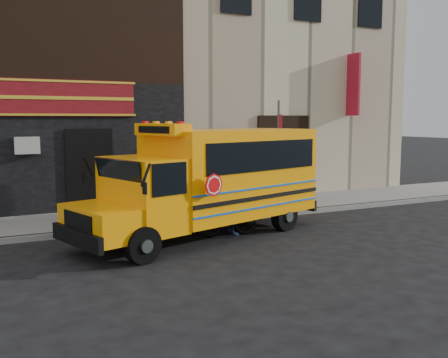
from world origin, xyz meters
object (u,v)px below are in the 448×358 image
school_bus (213,178)px  bicycle (228,218)px  sign_pole (278,152)px  cyclist (232,200)px

school_bus → bicycle: size_ratio=4.68×
sign_pole → cyclist: (-2.86, -2.36, -1.04)m
bicycle → cyclist: cyclist is taller
sign_pole → bicycle: bearing=-142.1°
sign_pole → cyclist: sign_pole is taller
sign_pole → cyclist: size_ratio=1.93×
bicycle → cyclist: (0.07, -0.09, 0.47)m
school_bus → bicycle: bearing=-33.6°
school_bus → cyclist: (0.41, -0.31, -0.57)m
sign_pole → cyclist: bearing=-140.4°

